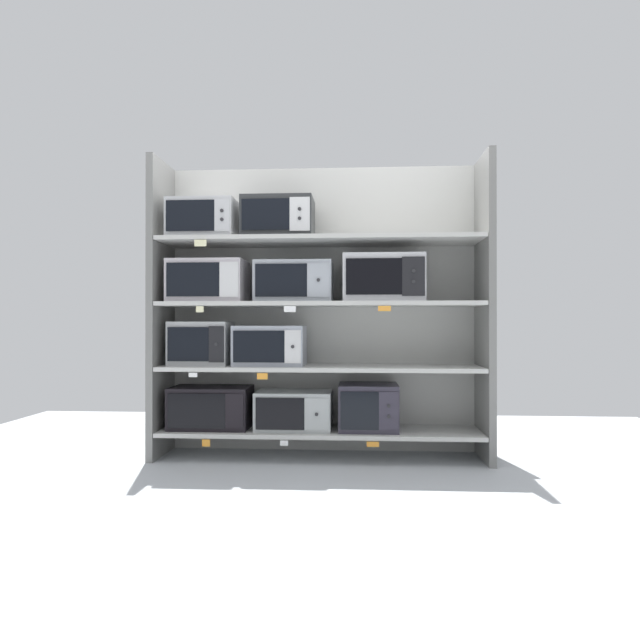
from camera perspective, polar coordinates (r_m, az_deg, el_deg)
ground at (r=3.34m, az=-1.17°, el=-17.40°), size 6.29×6.00×0.02m
back_panel at (r=4.46m, az=0.22°, el=1.11°), size 2.49×0.04×2.16m
upright_left at (r=4.42m, az=-15.37°, el=1.13°), size 0.05×0.49×2.16m
upright_right at (r=4.28m, az=15.91°, el=1.17°), size 0.05×0.49×2.16m
shelf_0 at (r=4.26m, az=0.00°, el=-10.87°), size 2.29×0.49×0.03m
microwave_0 at (r=4.35m, az=-10.66°, el=-8.43°), size 0.57×0.37×0.30m
microwave_1 at (r=4.25m, az=-2.56°, el=-8.83°), size 0.54×0.38×0.27m
microwave_2 at (r=4.22m, az=4.77°, el=-8.51°), size 0.42×0.39×0.33m
price_tag_0 at (r=4.15m, az=-11.14°, el=-11.78°), size 0.06×0.00×0.05m
price_tag_1 at (r=4.04m, az=-3.56°, el=-11.99°), size 0.05×0.00×0.04m
price_tag_2 at (r=4.01m, az=5.22°, el=-12.08°), size 0.08×0.00×0.03m
shelf_1 at (r=4.20m, az=0.00°, el=-4.70°), size 2.29×0.49×0.03m
microwave_3 at (r=4.33m, az=-11.58°, el=-2.26°), size 0.43×0.35×0.32m
microwave_4 at (r=4.23m, az=-4.92°, el=-2.52°), size 0.50×0.38×0.29m
price_tag_3 at (r=4.10m, az=-12.38°, el=-5.30°), size 0.06×0.00×0.03m
price_tag_4 at (r=4.00m, az=-5.69°, el=-5.53°), size 0.07×0.00×0.04m
shelf_2 at (r=4.19m, az=0.00°, el=1.57°), size 2.29×0.49×0.03m
microwave_5 at (r=4.33m, az=-10.86°, el=3.74°), size 0.54×0.42×0.31m
microwave_6 at (r=4.21m, az=-2.56°, el=3.77°), size 0.55×0.35×0.30m
microwave_7 at (r=4.19m, az=6.22°, el=4.07°), size 0.57×0.42×0.34m
price_tag_5 at (r=4.08m, az=-11.74°, el=1.05°), size 0.05×0.00×0.04m
price_tag_6 at (r=3.96m, az=-2.98°, el=1.09°), size 0.08×0.00×0.04m
price_tag_7 at (r=3.93m, az=6.36°, el=1.13°), size 0.09×0.00×0.04m
shelf_3 at (r=4.23m, az=0.00°, el=7.80°), size 2.29×0.49×0.03m
microwave_8 at (r=4.39m, az=-11.24°, el=9.55°), size 0.48×0.44×0.28m
microwave_9 at (r=4.28m, az=-4.11°, el=9.89°), size 0.51×0.39×0.29m
price_tag_8 at (r=4.11m, az=-11.68°, el=7.43°), size 0.08×0.00×0.05m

